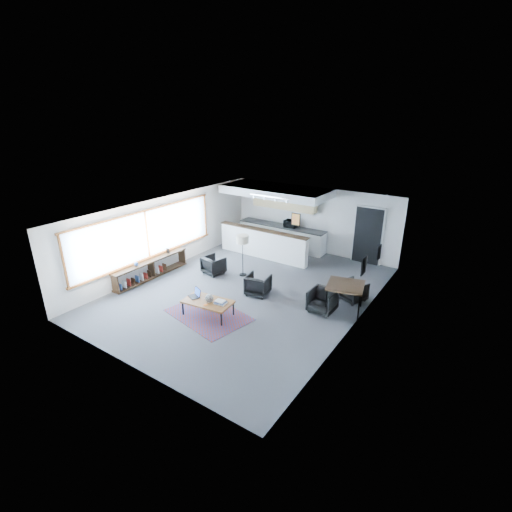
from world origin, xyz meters
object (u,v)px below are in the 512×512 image
Objects in this scene: floor_lamp at (242,241)px; dining_chair_near at (322,302)px; coffee_table at (208,302)px; laptop at (196,294)px; armchair_left at (214,264)px; armchair_right at (258,284)px; dining_chair_far at (353,291)px; book_stack at (221,302)px; microwave at (291,223)px; ceramic_pot at (209,298)px; dining_table at (345,287)px.

dining_chair_near is (3.34, -0.77, -0.96)m from floor_lamp.
coffee_table is 3.52× the size of laptop.
armchair_left is 1.11× the size of dining_chair_near.
floor_lamp is at bearing -143.57° from armchair_left.
armchair_right reaches higher than coffee_table.
armchair_right reaches higher than dining_chair_far.
dining_chair_near reaches higher than book_stack.
floor_lamp is 3.25m from microwave.
coffee_table is 3.22m from dining_chair_near.
book_stack is at bearing 144.70° from armchair_left.
dining_chair_near is at bearing 39.10° from ceramic_pot.
armchair_right is (0.90, 1.82, -0.16)m from laptop.
ceramic_pot reaches higher than dining_chair_near.
floor_lamp reaches higher than microwave.
floor_lamp is (-1.18, 2.66, 0.78)m from book_stack.
dining_table is (3.84, -0.42, -0.50)m from floor_lamp.
book_stack is 4.02m from dining_chair_far.
armchair_right reaches higher than book_stack.
floor_lamp is (0.94, 0.45, 0.92)m from armchair_left.
armchair_right is (2.18, -0.46, 0.01)m from armchair_left.
book_stack is 2.87m from dining_chair_near.
dining_table is at bearing -46.25° from microwave.
armchair_right is 1.13× the size of dining_chair_near.
floor_lamp reaches higher than dining_chair_far.
armchair_right is 2.68m from dining_table.
dining_table reaches higher than dining_chair_far.
laptop is at bearing 170.80° from coffee_table.
armchair_left is (-1.82, 2.32, -0.22)m from ceramic_pot.
armchair_right is 2.88m from dining_chair_far.
dining_chair_near is 1.06× the size of dining_chair_far.
dining_table reaches higher than armchair_right.
coffee_table is 2.07× the size of armchair_right.
ceramic_pot reaches higher than book_stack.
floor_lamp reaches higher than dining_table.
ceramic_pot is 0.33m from book_stack.
ceramic_pot is 0.20× the size of dining_table.
floor_lamp is at bearing 173.75° from dining_table.
dining_chair_far is (-0.02, 0.78, -0.47)m from dining_table.
dining_chair_near is 5.24m from microwave.
microwave is at bearing -15.08° from dining_chair_far.
dining_chair_far reaches higher than book_stack.
book_stack is at bearing -81.41° from microwave.
dining_table is at bearing 57.51° from laptop.
microwave is (-0.28, 5.97, 0.59)m from laptop.
laptop reaches higher than dining_chair_far.
microwave is (-3.78, 3.66, 0.35)m from dining_table.
dining_table reaches higher than coffee_table.
coffee_table is 1.21× the size of dining_table.
coffee_table is 2.47× the size of dining_chair_far.
armchair_right is 2.10m from dining_chair_near.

